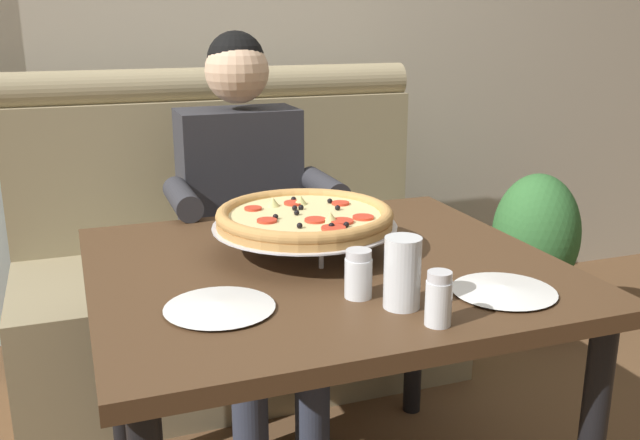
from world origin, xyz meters
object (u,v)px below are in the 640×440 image
shaker_pepper_flakes (438,302)px  potted_plant (535,247)px  pizza (305,218)px  drinking_glass (402,277)px  shaker_oregano (358,277)px  plate_near_right (504,289)px  booth_bench (236,268)px  plate_near_left (220,305)px  diner_main (247,206)px  dining_table (324,297)px

shaker_pepper_flakes → potted_plant: bearing=46.6°
pizza → drinking_glass: size_ratio=3.10×
pizza → drinking_glass: bearing=-79.2°
shaker_oregano → plate_near_right: size_ratio=0.47×
booth_bench → plate_near_right: size_ratio=7.04×
shaker_oregano → plate_near_left: (-0.29, 0.03, -0.03)m
plate_near_left → drinking_glass: bearing=-17.7°
drinking_glass → potted_plant: (1.19, 1.13, -0.42)m
diner_main → shaker_pepper_flakes: diner_main is taller
dining_table → potted_plant: 1.51m
booth_bench → dining_table: booth_bench is taller
shaker_pepper_flakes → potted_plant: size_ratio=0.16×
dining_table → pizza: pizza is taller
plate_near_left → drinking_glass: 0.38m
shaker_oregano → plate_near_left: shaker_oregano is taller
diner_main → plate_near_left: 0.94m
diner_main → pizza: bearing=-90.5°
diner_main → plate_near_left: bearing=-107.7°
shaker_oregano → plate_near_left: 0.30m
plate_near_right → shaker_oregano: bearing=163.9°
dining_table → booth_bench: bearing=90.0°
booth_bench → shaker_pepper_flakes: 1.43m
diner_main → plate_near_left: diner_main is taller
plate_near_left → booth_bench: bearing=75.5°
pizza → shaker_pepper_flakes: pizza is taller
shaker_oregano → plate_near_left: bearing=173.5°
plate_near_left → potted_plant: bearing=33.3°
dining_table → plate_near_right: plate_near_right is taller
drinking_glass → potted_plant: 1.69m
pizza → potted_plant: 1.53m
booth_bench → potted_plant: booth_bench is taller
shaker_pepper_flakes → potted_plant: shaker_pepper_flakes is taller
drinking_glass → booth_bench: bearing=92.5°
dining_table → diner_main: (-0.01, 0.70, 0.06)m
shaker_pepper_flakes → dining_table: bearing=101.4°
shaker_pepper_flakes → shaker_oregano: shaker_pepper_flakes is taller
pizza → shaker_oregano: size_ratio=4.40×
booth_bench → shaker_pepper_flakes: (0.08, -1.37, 0.39)m
diner_main → plate_near_right: (0.31, -1.01, 0.04)m
pizza → booth_bench: bearing=88.7°
booth_bench → potted_plant: 1.25m
booth_bench → dining_table: size_ratio=1.43×
dining_table → plate_near_left: 0.37m
shaker_pepper_flakes → drinking_glass: drinking_glass is taller
dining_table → shaker_pepper_flakes: (0.08, -0.41, 0.14)m
drinking_glass → potted_plant: bearing=43.4°
dining_table → drinking_glass: (0.06, -0.31, 0.15)m
drinking_glass → shaker_oregano: bearing=128.2°
shaker_pepper_flakes → drinking_glass: 0.11m
booth_bench → diner_main: (-0.01, -0.27, 0.31)m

